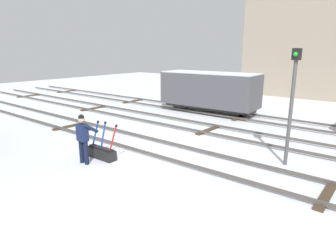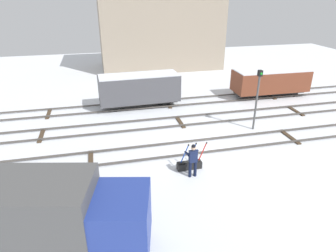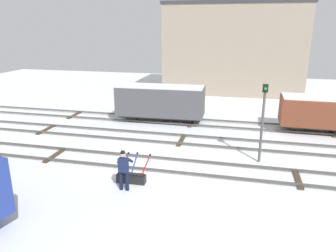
{
  "view_description": "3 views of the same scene",
  "coord_description": "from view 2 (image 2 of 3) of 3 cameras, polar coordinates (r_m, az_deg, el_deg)",
  "views": [
    {
      "loc": [
        7.0,
        -8.14,
        3.76
      ],
      "look_at": [
        -0.34,
        1.01,
        0.73
      ],
      "focal_mm": 31.35,
      "sensor_mm": 36.0,
      "label": 1
    },
    {
      "loc": [
        -5.06,
        -14.03,
        8.15
      ],
      "look_at": [
        -1.63,
        0.35,
        1.39
      ],
      "focal_mm": 31.96,
      "sensor_mm": 36.0,
      "label": 2
    },
    {
      "loc": [
        3.32,
        -13.67,
        6.38
      ],
      "look_at": [
        -0.26,
        1.43,
        1.57
      ],
      "focal_mm": 34.65,
      "sensor_mm": 36.0,
      "label": 3
    }
  ],
  "objects": [
    {
      "name": "ground_plane",
      "position": [
        16.99,
        5.65,
        -4.23
      ],
      "size": [
        60.0,
        60.0,
        0.0
      ],
      "primitive_type": "plane",
      "color": "silver"
    },
    {
      "name": "track_main_line",
      "position": [
        16.94,
        5.67,
        -3.89
      ],
      "size": [
        44.0,
        1.94,
        0.18
      ],
      "color": "#4C4742",
      "rests_on": "ground_plane"
    },
    {
      "name": "track_siding_near",
      "position": [
        20.1,
        2.32,
        0.96
      ],
      "size": [
        44.0,
        1.94,
        0.18
      ],
      "color": "#4C4742",
      "rests_on": "ground_plane"
    },
    {
      "name": "track_siding_far",
      "position": [
        23.35,
        -0.06,
        4.42
      ],
      "size": [
        44.0,
        1.94,
        0.18
      ],
      "color": "#4C4742",
      "rests_on": "ground_plane"
    },
    {
      "name": "switch_lever_frame",
      "position": [
        15.02,
        4.15,
        -7.27
      ],
      "size": [
        1.52,
        0.38,
        1.41
      ],
      "rotation": [
        0.0,
        0.0,
        0.02
      ],
      "color": "black",
      "rests_on": "ground_plane"
    },
    {
      "name": "rail_worker",
      "position": [
        14.09,
        4.76,
        -6.18
      ],
      "size": [
        0.54,
        0.66,
        1.72
      ],
      "rotation": [
        0.0,
        0.0,
        0.02
      ],
      "color": "#111831",
      "rests_on": "ground_plane"
    },
    {
      "name": "delivery_truck",
      "position": [
        10.46,
        -21.86,
        -15.84
      ],
      "size": [
        6.39,
        3.5,
        2.99
      ],
      "rotation": [
        0.0,
        0.0,
        -0.23
      ],
      "color": "navy",
      "rests_on": "ground_plane"
    },
    {
      "name": "signal_post",
      "position": [
        19.11,
        16.69,
        5.84
      ],
      "size": [
        0.24,
        0.32,
        3.83
      ],
      "color": "#4C4C4C",
      "rests_on": "ground_plane"
    },
    {
      "name": "apartment_building",
      "position": [
        34.9,
        -1.6,
        18.19
      ],
      "size": [
        13.33,
        6.82,
        8.55
      ],
      "color": "gray",
      "rests_on": "ground_plane"
    },
    {
      "name": "freight_car_back_track",
      "position": [
        26.3,
        18.95,
        8.12
      ],
      "size": [
        6.15,
        2.3,
        2.22
      ],
      "rotation": [
        0.0,
        0.0,
        -0.01
      ],
      "color": "#2D2B28",
      "rests_on": "ground_plane"
    },
    {
      "name": "freight_car_mid_siding",
      "position": [
        22.55,
        -5.5,
        7.1
      ],
      "size": [
        5.99,
        2.23,
        2.49
      ],
      "rotation": [
        0.0,
        0.0,
        0.03
      ],
      "color": "#2D2B28",
      "rests_on": "ground_plane"
    }
  ]
}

